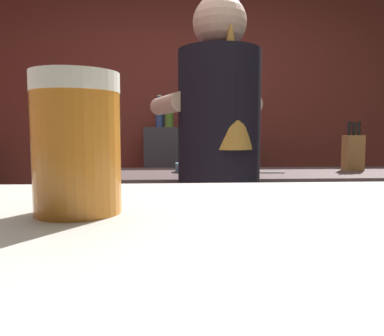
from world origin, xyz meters
TOP-DOWN VIEW (x-y plane):
  - wall_back at (0.00, 2.20)m, footprint 5.20×0.10m
  - prep_counter at (0.35, 0.67)m, footprint 2.10×0.60m
  - back_shelf at (0.06, 1.92)m, footprint 0.87×0.36m
  - bartender at (0.05, 0.22)m, footprint 0.50×0.55m
  - knife_block at (0.88, 0.73)m, footprint 0.10×0.08m
  - mixing_bowl at (-0.04, 0.72)m, footprint 0.18×0.18m
  - chefs_knife at (0.32, 0.62)m, footprint 0.24×0.06m
  - pint_glass_far at (-0.25, -0.99)m, footprint 0.08×0.08m
  - bottle_hot_sauce at (0.39, 1.95)m, footprint 0.07×0.07m
  - bottle_vinegar at (-0.24, 1.90)m, footprint 0.08×0.08m
  - bottle_soy at (-0.16, 1.82)m, footprint 0.07×0.07m
  - bottle_olive_oil at (0.20, 1.95)m, footprint 0.08×0.08m

SIDE VIEW (x-z plane):
  - prep_counter at x=0.35m, z-range 0.00..0.92m
  - back_shelf at x=0.06m, z-range 0.00..1.18m
  - chefs_knife at x=0.32m, z-range 0.92..0.92m
  - mixing_bowl at x=-0.04m, z-range 0.92..0.97m
  - bartender at x=0.05m, z-range 0.13..1.82m
  - knife_block at x=0.88m, z-range 0.88..1.16m
  - pint_glass_far at x=-0.25m, z-range 1.06..1.19m
  - bottle_olive_oil at x=0.20m, z-range 1.15..1.36m
  - bottle_hot_sauce at x=0.39m, z-range 1.15..1.41m
  - bottle_vinegar at x=-0.24m, z-range 1.15..1.42m
  - bottle_soy at x=-0.16m, z-range 1.15..1.42m
  - wall_back at x=0.00m, z-range 0.00..2.70m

